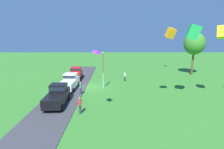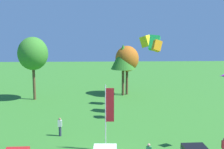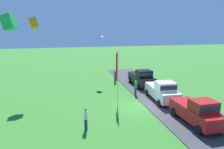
# 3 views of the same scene
# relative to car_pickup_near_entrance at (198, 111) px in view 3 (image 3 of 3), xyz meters

# --- Properties ---
(ground_plane) EXTENTS (120.00, 120.00, 0.00)m
(ground_plane) POSITION_rel_car_pickup_near_entrance_xyz_m (4.57, 2.82, -1.11)
(ground_plane) COLOR #337528
(pavement_strip) EXTENTS (36.00, 4.40, 0.06)m
(pavement_strip) POSITION_rel_car_pickup_near_entrance_xyz_m (4.57, 0.31, -1.08)
(pavement_strip) COLOR #38383D
(pavement_strip) RESTS_ON ground
(car_pickup_near_entrance) EXTENTS (5.05, 2.16, 2.14)m
(car_pickup_near_entrance) POSITION_rel_car_pickup_near_entrance_xyz_m (0.00, 0.00, 0.00)
(car_pickup_near_entrance) COLOR red
(car_pickup_near_entrance) RESTS_ON ground
(car_pickup_far_end) EXTENTS (5.07, 2.20, 2.14)m
(car_pickup_far_end) POSITION_rel_car_pickup_near_entrance_xyz_m (5.60, 0.26, 0.00)
(car_pickup_far_end) COLOR white
(car_pickup_far_end) RESTS_ON ground
(car_pickup_by_flagpole) EXTENTS (5.06, 2.19, 2.14)m
(car_pickup_by_flagpole) POSITION_rel_car_pickup_near_entrance_xyz_m (11.47, 0.29, 0.00)
(car_pickup_by_flagpole) COLOR black
(car_pickup_by_flagpole) RESTS_ON ground
(person_watching_sky) EXTENTS (0.36, 0.24, 1.71)m
(person_watching_sky) POSITION_rel_car_pickup_near_entrance_xyz_m (1.04, 8.57, -0.23)
(person_watching_sky) COLOR #2D334C
(person_watching_sky) RESTS_ON ground
(person_beside_suv) EXTENTS (0.36, 0.24, 1.71)m
(person_beside_suv) POSITION_rel_car_pickup_near_entrance_xyz_m (8.14, 2.28, -0.23)
(person_beside_suv) COLOR #2D334C
(person_beside_suv) RESTS_ON ground
(person_on_lawn) EXTENTS (0.36, 0.24, 1.71)m
(person_on_lawn) POSITION_rel_car_pickup_near_entrance_xyz_m (13.94, 3.22, -0.23)
(person_on_lawn) COLOR #2D334C
(person_on_lawn) RESTS_ON ground
(flag_banner) EXTENTS (0.71, 0.08, 5.41)m
(flag_banner) POSITION_rel_car_pickup_near_entrance_xyz_m (5.34, 5.10, 2.32)
(flag_banner) COLOR silver
(flag_banner) RESTS_ON ground
(kite_diamond_near_flag) EXTENTS (0.95, 0.82, 0.49)m
(kite_diamond_near_flag) POSITION_rel_car_pickup_near_entrance_xyz_m (14.65, 5.08, 5.06)
(kite_diamond_near_flag) COLOR purple
(kite_box_high_right) EXTENTS (1.52, 1.68, 1.86)m
(kite_box_high_right) POSITION_rel_car_pickup_near_entrance_xyz_m (10.59, 15.21, 6.85)
(kite_box_high_right) COLOR green
(kite_box_mid_center) EXTENTS (1.11, 1.09, 1.37)m
(kite_box_mid_center) POSITION_rel_car_pickup_near_entrance_xyz_m (10.43, 12.78, 6.72)
(kite_box_mid_center) COLOR orange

